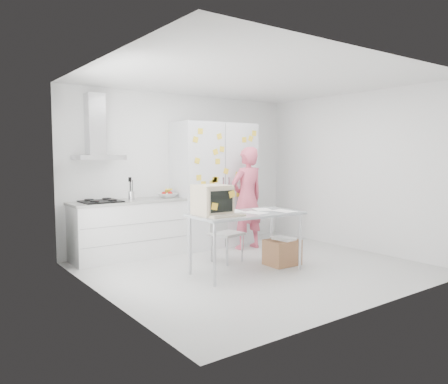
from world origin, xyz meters
TOP-DOWN VIEW (x-y plane):
  - floor at (0.00, 0.00)m, footprint 4.50×4.00m
  - walls at (0.00, 0.72)m, footprint 4.52×4.01m
  - ceiling at (0.00, 0.00)m, footprint 4.50×4.00m
  - counter_run at (-1.20, 1.70)m, footprint 1.84×0.63m
  - range_hood at (-1.65, 1.84)m, footprint 0.70×0.48m
  - tall_cabinet at (0.45, 1.67)m, footprint 1.50×0.68m
  - person at (0.74, 1.10)m, footprint 0.65×0.43m
  - desk at (-0.56, -0.03)m, footprint 1.60×0.87m
  - chair at (-0.12, 0.61)m, footprint 0.47×0.47m
  - cardboard_box at (0.45, -0.09)m, footprint 0.48×0.39m

SIDE VIEW (x-z plane):
  - floor at x=0.00m, z-range -0.02..0.00m
  - cardboard_box at x=0.45m, z-range -0.01..0.40m
  - counter_run at x=-1.20m, z-range -0.17..1.11m
  - chair at x=-0.12m, z-range 0.06..0.96m
  - person at x=0.74m, z-range 0.00..1.77m
  - desk at x=-0.56m, z-range 0.32..1.56m
  - tall_cabinet at x=0.45m, z-range 0.00..2.20m
  - walls at x=0.00m, z-range 0.00..2.70m
  - range_hood at x=-1.65m, z-range 1.45..2.46m
  - ceiling at x=0.00m, z-range 2.69..2.71m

